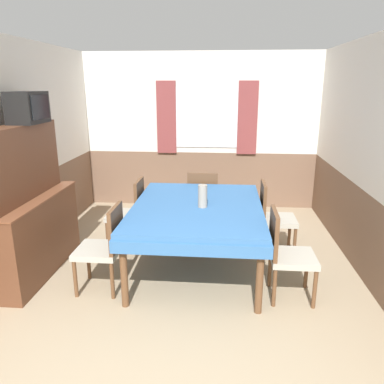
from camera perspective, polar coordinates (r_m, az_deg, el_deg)
The scene contains 12 objects.
wall_back at distance 6.43m, azimuth 1.35°, elevation 9.27°, with size 4.31×0.10×2.60m.
wall_left at distance 4.80m, azimuth -25.08°, elevation 5.23°, with size 0.05×4.92×2.60m.
wall_right at distance 4.46m, azimuth 25.65°, elevation 4.43°, with size 0.05×4.92×2.60m.
dining_table at distance 4.23m, azimuth 0.82°, elevation -3.27°, with size 1.47×1.89×0.78m.
chair_right_near at distance 3.85m, azimuth 14.14°, elevation -8.82°, with size 0.44×0.44×0.91m.
chair_head_window at distance 5.36m, azimuth 1.67°, elevation -1.15°, with size 0.44×0.44×0.91m.
chair_left_near at distance 3.98m, azimuth -13.19°, elevation -7.89°, with size 0.44×0.44×0.91m.
chair_right_far at distance 4.83m, azimuth 12.21°, elevation -3.46°, with size 0.44×0.44×0.91m.
chair_left_far at distance 4.94m, azimuth -9.42°, elevation -2.88°, with size 0.44×0.44×0.91m.
sideboard at distance 4.53m, azimuth -23.55°, elevation -3.03°, with size 0.46×1.51×1.67m.
tv at distance 4.48m, azimuth -23.74°, elevation 11.70°, with size 0.29×0.47×0.34m.
vase at distance 4.10m, azimuth 1.63°, elevation -0.63°, with size 0.10×0.10×0.25m.
Camera 1 is at (0.40, -1.83, 2.08)m, focal length 35.00 mm.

